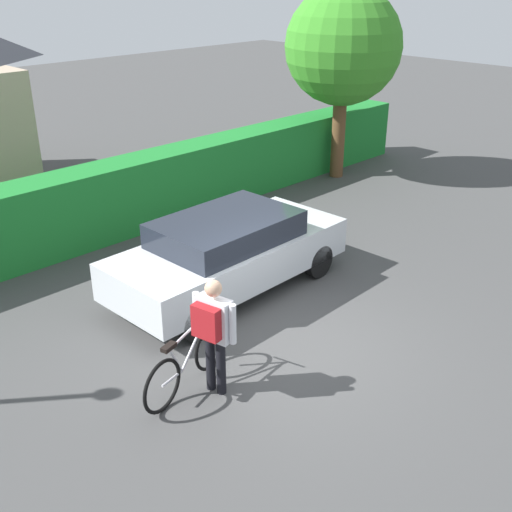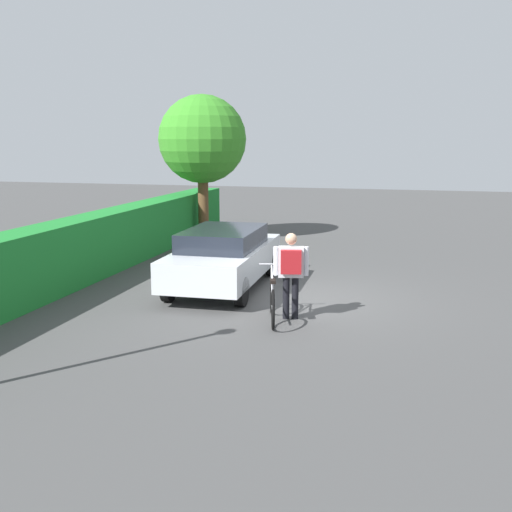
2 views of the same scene
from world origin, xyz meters
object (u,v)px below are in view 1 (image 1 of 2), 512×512
Objects in this scene: bicycle at (188,363)px; tree_kerbside at (343,47)px; person_rider at (213,327)px; parked_car_near at (228,251)px.

tree_kerbside is at bearing 26.98° from bicycle.
bicycle is 0.72m from person_rider.
person_rider is 10.20m from tree_kerbside.
bicycle is 10.38m from tree_kerbside.
bicycle is at bearing -153.02° from tree_kerbside.
person_rider is 0.34× the size of tree_kerbside.
person_rider is (-2.11, -2.02, 0.27)m from parked_car_near.
person_rider is (0.20, -0.32, 0.61)m from bicycle.
parked_car_near is 2.64× the size of person_rider.
bicycle is (-2.31, -1.70, -0.35)m from parked_car_near.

